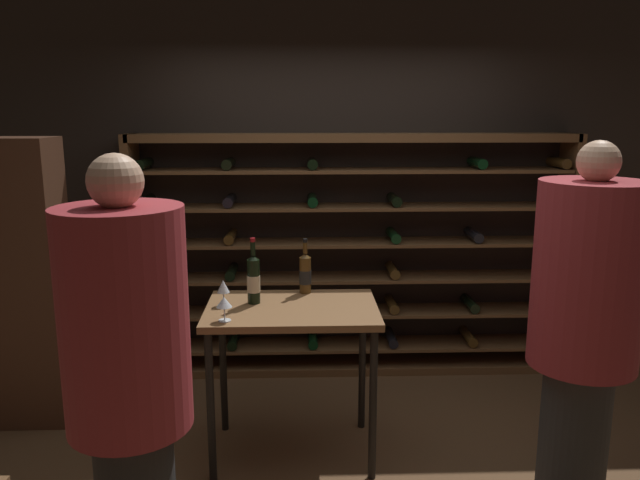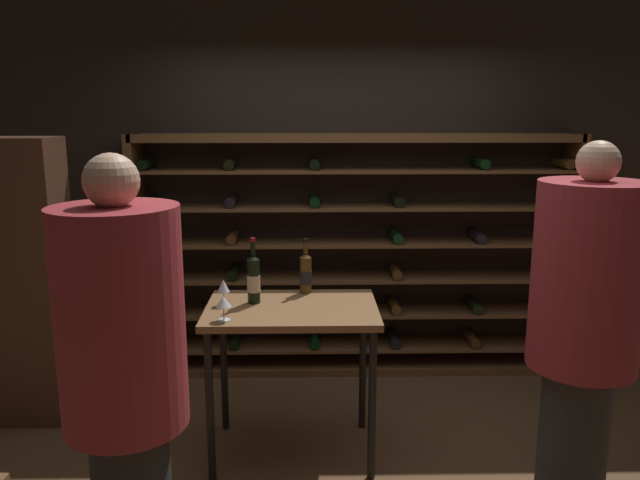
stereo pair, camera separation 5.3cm
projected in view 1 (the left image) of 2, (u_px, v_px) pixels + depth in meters
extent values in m
plane|color=brown|center=(350.00, 467.00, 3.55)|extent=(9.20, 9.20, 0.00)
cube|color=black|center=(335.00, 188.00, 4.83)|extent=(5.78, 0.10, 2.84)
cube|color=brown|center=(136.00, 257.00, 4.67)|extent=(0.06, 0.32, 1.85)
cube|color=brown|center=(564.00, 254.00, 4.78)|extent=(0.06, 0.32, 1.85)
cube|color=brown|center=(354.00, 138.00, 4.54)|extent=(3.29, 0.32, 0.06)
cube|color=brown|center=(352.00, 365.00, 4.91)|extent=(3.29, 0.32, 0.06)
cube|color=brown|center=(352.00, 345.00, 4.87)|extent=(3.21, 0.32, 0.02)
cylinder|color=#4C3314|center=(154.00, 340.00, 4.81)|extent=(0.08, 0.30, 0.08)
cylinder|color=black|center=(234.00, 339.00, 4.83)|extent=(0.08, 0.30, 0.08)
cylinder|color=black|center=(313.00, 338.00, 4.85)|extent=(0.08, 0.30, 0.08)
cylinder|color=black|center=(391.00, 337.00, 4.87)|extent=(0.08, 0.30, 0.08)
cylinder|color=#4C3314|center=(468.00, 336.00, 4.89)|extent=(0.08, 0.30, 0.08)
cylinder|color=black|center=(545.00, 335.00, 4.92)|extent=(0.08, 0.30, 0.08)
cube|color=brown|center=(352.00, 311.00, 4.82)|extent=(3.21, 0.32, 0.02)
cylinder|color=black|center=(152.00, 307.00, 4.75)|extent=(0.08, 0.30, 0.08)
cylinder|color=#4C3314|center=(233.00, 306.00, 4.77)|extent=(0.08, 0.30, 0.08)
cylinder|color=black|center=(313.00, 305.00, 4.80)|extent=(0.08, 0.30, 0.08)
cylinder|color=#4C3314|center=(392.00, 304.00, 4.82)|extent=(0.08, 0.30, 0.08)
cylinder|color=black|center=(470.00, 303.00, 4.84)|extent=(0.08, 0.30, 0.08)
cube|color=brown|center=(352.00, 277.00, 4.76)|extent=(3.21, 0.32, 0.02)
cylinder|color=black|center=(150.00, 272.00, 4.70)|extent=(0.08, 0.30, 0.08)
cylinder|color=black|center=(232.00, 272.00, 4.72)|extent=(0.08, 0.30, 0.08)
cylinder|color=#4C3314|center=(392.00, 270.00, 4.76)|extent=(0.08, 0.30, 0.08)
cube|color=brown|center=(353.00, 243.00, 4.70)|extent=(3.21, 0.32, 0.02)
cylinder|color=black|center=(148.00, 237.00, 4.64)|extent=(0.08, 0.30, 0.08)
cylinder|color=#4C3314|center=(231.00, 236.00, 4.66)|extent=(0.08, 0.30, 0.08)
cylinder|color=black|center=(393.00, 235.00, 4.70)|extent=(0.08, 0.30, 0.08)
cylinder|color=black|center=(473.00, 235.00, 4.73)|extent=(0.08, 0.30, 0.08)
cylinder|color=black|center=(553.00, 234.00, 4.75)|extent=(0.08, 0.30, 0.08)
cube|color=brown|center=(353.00, 207.00, 4.65)|extent=(3.21, 0.32, 0.02)
cylinder|color=black|center=(146.00, 201.00, 4.58)|extent=(0.08, 0.30, 0.08)
cylinder|color=black|center=(230.00, 200.00, 4.61)|extent=(0.08, 0.30, 0.08)
cylinder|color=black|center=(312.00, 200.00, 4.63)|extent=(0.08, 0.30, 0.08)
cylinder|color=black|center=(394.00, 200.00, 4.65)|extent=(0.08, 0.30, 0.08)
cylinder|color=black|center=(556.00, 199.00, 4.69)|extent=(0.08, 0.30, 0.08)
cube|color=brown|center=(354.00, 171.00, 4.59)|extent=(3.21, 0.32, 0.02)
cylinder|color=black|center=(144.00, 164.00, 4.53)|extent=(0.08, 0.30, 0.08)
cylinder|color=black|center=(229.00, 163.00, 4.55)|extent=(0.08, 0.30, 0.08)
cylinder|color=black|center=(312.00, 163.00, 4.57)|extent=(0.08, 0.30, 0.08)
cylinder|color=black|center=(477.00, 163.00, 4.61)|extent=(0.08, 0.30, 0.08)
cylinder|color=#4C3314|center=(558.00, 163.00, 4.64)|extent=(0.08, 0.30, 0.08)
cube|color=brown|center=(292.00, 310.00, 3.53)|extent=(0.98, 0.67, 0.04)
cylinder|color=black|center=(211.00, 408.00, 3.33)|extent=(0.04, 0.04, 0.88)
cylinder|color=black|center=(373.00, 405.00, 3.36)|extent=(0.04, 0.04, 0.88)
cylinder|color=black|center=(223.00, 365.00, 3.89)|extent=(0.04, 0.04, 0.88)
cylinder|color=black|center=(362.00, 363.00, 3.92)|extent=(0.04, 0.04, 0.88)
cylinder|color=#9E2D33|center=(125.00, 320.00, 2.34)|extent=(0.48, 0.48, 0.87)
sphere|color=tan|center=(115.00, 181.00, 2.23)|extent=(0.21, 0.21, 0.21)
cylinder|color=#2E2E2E|center=(573.00, 441.00, 3.05)|extent=(0.33, 0.33, 0.82)
cylinder|color=#9E2D33|center=(588.00, 275.00, 2.88)|extent=(0.50, 0.50, 0.89)
sphere|color=tan|center=(599.00, 162.00, 2.77)|extent=(0.19, 0.19, 0.19)
cube|color=#4C2D1E|center=(29.00, 284.00, 3.95)|extent=(0.44, 0.36, 1.86)
cylinder|color=#4C3314|center=(305.00, 275.00, 3.77)|extent=(0.07, 0.07, 0.22)
cone|color=#4C3314|center=(305.00, 256.00, 3.75)|extent=(0.07, 0.07, 0.03)
cylinder|color=#4C3314|center=(305.00, 248.00, 3.74)|extent=(0.03, 0.03, 0.07)
cylinder|color=black|center=(305.00, 241.00, 3.73)|extent=(0.03, 0.03, 0.02)
cylinder|color=black|center=(305.00, 277.00, 3.77)|extent=(0.07, 0.07, 0.08)
cylinder|color=black|center=(254.00, 281.00, 3.57)|extent=(0.07, 0.07, 0.26)
cone|color=black|center=(253.00, 258.00, 3.54)|extent=(0.07, 0.07, 0.03)
cylinder|color=black|center=(253.00, 249.00, 3.53)|extent=(0.03, 0.03, 0.08)
cylinder|color=maroon|center=(253.00, 240.00, 3.51)|extent=(0.03, 0.03, 0.02)
cylinder|color=#C6B28C|center=(254.00, 284.00, 3.57)|extent=(0.08, 0.08, 0.10)
cylinder|color=silver|center=(225.00, 321.00, 3.28)|extent=(0.07, 0.07, 0.00)
cylinder|color=silver|center=(225.00, 314.00, 3.27)|extent=(0.01, 0.01, 0.07)
cone|color=silver|center=(224.00, 302.00, 3.26)|extent=(0.08, 0.08, 0.06)
cylinder|color=#590A14|center=(224.00, 304.00, 3.26)|extent=(0.05, 0.05, 0.02)
cylinder|color=silver|center=(224.00, 305.00, 3.54)|extent=(0.07, 0.07, 0.00)
cylinder|color=silver|center=(224.00, 299.00, 3.54)|extent=(0.01, 0.01, 0.07)
cone|color=silver|center=(223.00, 286.00, 3.52)|extent=(0.07, 0.07, 0.07)
cylinder|color=#590A14|center=(223.00, 289.00, 3.52)|extent=(0.04, 0.04, 0.03)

